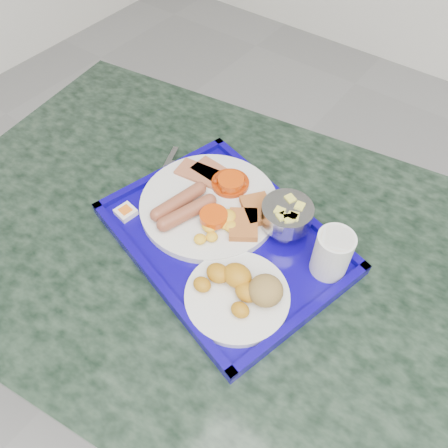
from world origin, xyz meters
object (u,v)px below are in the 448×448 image
(main_plate, at_px, (212,204))
(fruit_bowl, at_px, (287,215))
(bread_plate, at_px, (242,291))
(juice_cup, at_px, (332,253))
(tray, at_px, (224,239))
(table, at_px, (215,290))

(main_plate, distance_m, fruit_bowl, 0.15)
(bread_plate, relative_size, fruit_bowl, 1.87)
(juice_cup, bearing_deg, main_plate, -176.84)
(bread_plate, bearing_deg, juice_cup, 57.33)
(fruit_bowl, bearing_deg, juice_cup, -14.76)
(tray, height_order, bread_plate, bread_plate)
(table, height_order, fruit_bowl, fruit_bowl)
(main_plate, relative_size, bread_plate, 1.54)
(main_plate, bearing_deg, bread_plate, -37.94)
(tray, xyz_separation_m, bread_plate, (0.10, -0.08, 0.02))
(table, relative_size, bread_plate, 7.17)
(bread_plate, xyz_separation_m, juice_cup, (0.09, 0.14, 0.03))
(tray, bearing_deg, juice_cup, 16.41)
(main_plate, distance_m, juice_cup, 0.25)
(table, height_order, juice_cup, juice_cup)
(table, relative_size, fruit_bowl, 13.41)
(fruit_bowl, xyz_separation_m, juice_cup, (0.11, -0.03, 0.01))
(fruit_bowl, distance_m, juice_cup, 0.11)
(main_plate, xyz_separation_m, fruit_bowl, (0.14, 0.04, 0.03))
(tray, bearing_deg, bread_plate, -40.15)
(bread_plate, bearing_deg, table, 147.50)
(table, height_order, tray, tray)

